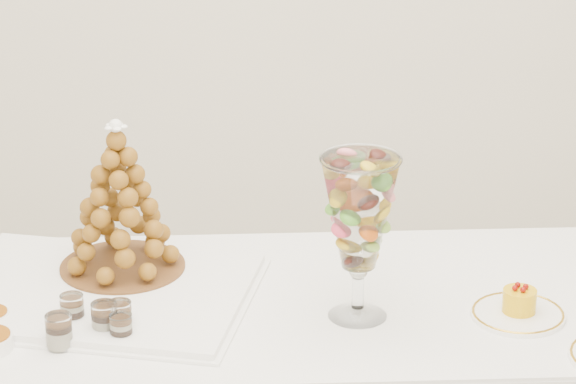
{
  "coord_description": "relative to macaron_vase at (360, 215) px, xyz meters",
  "views": [
    {
      "loc": [
        0.03,
        -2.64,
        2.1
      ],
      "look_at": [
        0.02,
        0.22,
        0.93
      ],
      "focal_mm": 85.0,
      "sensor_mm": 36.0,
      "label": 1
    }
  ],
  "objects": [
    {
      "name": "verrine_d",
      "position": [
        -0.63,
        -0.15,
        -0.2
      ],
      "size": [
        0.07,
        0.07,
        0.08
      ],
      "primitive_type": "cylinder",
      "rotation": [
        0.0,
        0.0,
        0.23
      ],
      "color": "white",
      "rests_on": "buffet_table"
    },
    {
      "name": "lace_tray",
      "position": [
        -0.58,
        0.09,
        -0.23
      ],
      "size": [
        0.75,
        0.62,
        0.02
      ],
      "primitive_type": "cube",
      "rotation": [
        0.0,
        0.0,
        -0.19
      ],
      "color": "white",
      "rests_on": "buffet_table"
    },
    {
      "name": "verrine_c",
      "position": [
        -0.51,
        -0.08,
        -0.21
      ],
      "size": [
        0.05,
        0.05,
        0.07
      ],
      "primitive_type": "cylinder",
      "rotation": [
        0.0,
        0.0,
        0.03
      ],
      "color": "white",
      "rests_on": "buffet_table"
    },
    {
      "name": "croquembouche",
      "position": [
        -0.54,
        0.2,
        -0.04
      ],
      "size": [
        0.29,
        0.29,
        0.37
      ],
      "rotation": [
        0.0,
        0.0,
        0.02
      ],
      "color": "brown",
      "rests_on": "lace_tray"
    },
    {
      "name": "mousse_cake",
      "position": [
        0.36,
        0.0,
        -0.2
      ],
      "size": [
        0.07,
        0.07,
        0.07
      ],
      "color": "#E7AD0A",
      "rests_on": "cake_plate"
    },
    {
      "name": "verrine_b",
      "position": [
        -0.54,
        -0.09,
        -0.2
      ],
      "size": [
        0.07,
        0.07,
        0.08
      ],
      "primitive_type": "cylinder",
      "rotation": [
        0.0,
        0.0,
        -0.24
      ],
      "color": "white",
      "rests_on": "buffet_table"
    },
    {
      "name": "cake_plate",
      "position": [
        0.35,
        -0.0,
        -0.24
      ],
      "size": [
        0.21,
        0.21,
        0.01
      ],
      "primitive_type": "cylinder",
      "color": "white",
      "rests_on": "buffet_table"
    },
    {
      "name": "macaron_vase",
      "position": [
        0.0,
        0.0,
        0.0
      ],
      "size": [
        0.17,
        0.17,
        0.37
      ],
      "color": "white",
      "rests_on": "buffet_table"
    },
    {
      "name": "verrine_a",
      "position": [
        -0.62,
        -0.05,
        -0.21
      ],
      "size": [
        0.06,
        0.06,
        0.07
      ],
      "primitive_type": "cylinder",
      "rotation": [
        0.0,
        0.0,
        -0.19
      ],
      "color": "white",
      "rests_on": "buffet_table"
    },
    {
      "name": "verrine_e",
      "position": [
        -0.51,
        -0.13,
        -0.21
      ],
      "size": [
        0.05,
        0.05,
        0.07
      ],
      "primitive_type": "cylinder",
      "rotation": [
        0.0,
        0.0,
        -0.05
      ],
      "color": "white",
      "rests_on": "buffet_table"
    }
  ]
}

